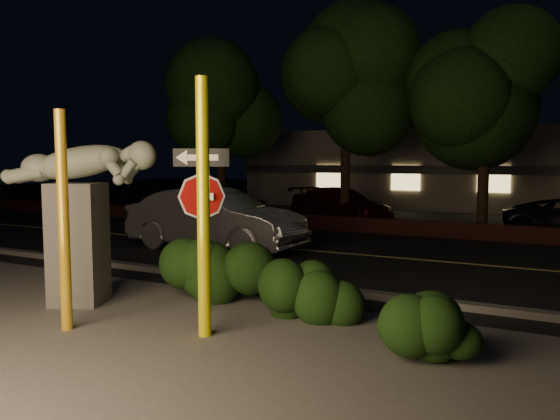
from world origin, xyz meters
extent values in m
plane|color=black|center=(0.00, 10.00, 0.00)|extent=(90.00, 90.00, 0.00)
cube|color=#4C4944|center=(0.00, -1.00, 0.01)|extent=(14.00, 6.00, 0.02)
cube|color=black|center=(0.00, 7.00, 0.01)|extent=(80.00, 8.00, 0.01)
cube|color=#D1BE53|center=(0.00, 7.00, 0.02)|extent=(80.00, 0.12, 0.00)
cube|color=#4C4944|center=(0.00, 2.90, 0.06)|extent=(80.00, 0.25, 0.12)
cube|color=#4D1F19|center=(0.00, 11.30, 0.25)|extent=(40.00, 0.35, 0.50)
cube|color=black|center=(0.00, 17.00, 0.01)|extent=(40.00, 12.00, 0.01)
cube|color=#71665A|center=(0.00, 25.00, 2.00)|extent=(22.00, 10.00, 4.00)
cube|color=#333338|center=(0.00, 19.90, 2.00)|extent=(22.00, 0.20, 0.40)
cube|color=#FFD87F|center=(-6.00, 19.95, 1.60)|extent=(1.40, 0.08, 1.20)
cube|color=#FFD87F|center=(-2.00, 19.95, 1.60)|extent=(1.40, 0.08, 1.20)
cube|color=#FFD87F|center=(2.00, 19.95, 1.60)|extent=(1.40, 0.08, 1.20)
cylinder|color=black|center=(-8.00, 13.00, 1.88)|extent=(0.36, 0.36, 3.75)
ellipsoid|color=black|center=(-8.00, 13.00, 5.36)|extent=(4.60, 4.60, 4.14)
cylinder|color=black|center=(-2.50, 13.20, 2.12)|extent=(0.36, 0.36, 4.25)
ellipsoid|color=black|center=(-2.50, 13.20, 6.07)|extent=(5.20, 5.20, 4.68)
cylinder|color=black|center=(2.50, 12.80, 2.00)|extent=(0.36, 0.36, 4.00)
ellipsoid|color=black|center=(2.50, 12.80, 5.68)|extent=(4.80, 4.80, 4.32)
cylinder|color=gold|center=(-1.24, -0.92, 1.56)|extent=(0.16, 0.16, 3.13)
cylinder|color=#FFF010|center=(0.66, -0.22, 1.77)|extent=(0.18, 0.18, 3.53)
cylinder|color=black|center=(-0.06, 0.72, 1.31)|extent=(0.06, 0.06, 2.61)
cube|color=white|center=(-0.06, 0.72, 1.86)|extent=(0.37, 0.18, 0.11)
cube|color=black|center=(-0.06, 0.72, 2.47)|extent=(0.83, 0.36, 0.28)
cube|color=white|center=(-0.06, 0.72, 2.47)|extent=(0.52, 0.23, 0.11)
cube|color=#4C4944|center=(-2.23, 0.21, 1.03)|extent=(1.06, 1.06, 2.05)
sphere|color=slate|center=(-1.22, 0.67, 2.51)|extent=(0.48, 0.48, 0.48)
ellipsoid|color=black|center=(-0.21, 1.59, 0.55)|extent=(2.32, 1.73, 1.09)
ellipsoid|color=black|center=(1.57, 1.25, 0.54)|extent=(1.79, 1.23, 1.07)
ellipsoid|color=black|center=(3.53, 0.32, 0.48)|extent=(1.62, 1.34, 0.97)
imported|color=#B1B0B5|center=(-3.49, 6.02, 0.83)|extent=(5.12, 1.94, 1.67)
imported|color=maroon|center=(-8.22, 13.17, 0.71)|extent=(4.42, 2.62, 1.41)
imported|color=#3D0C09|center=(-3.02, 14.11, 0.68)|extent=(5.03, 3.46, 1.35)
camera|label=1|loc=(5.01, -6.21, 2.42)|focal=35.00mm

